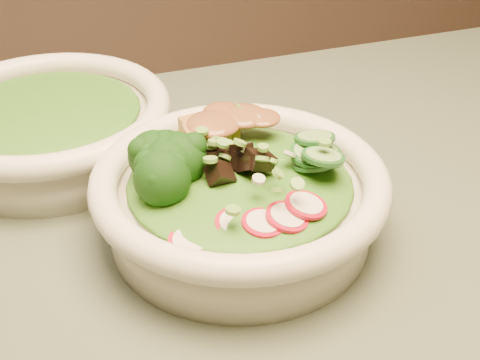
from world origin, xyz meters
name	(u,v)px	position (x,y,z in m)	size (l,w,h in m)	color
salad_bowl	(240,199)	(-0.11, 0.08, 0.78)	(0.23, 0.23, 0.06)	white
side_bowl	(50,126)	(-0.23, 0.25, 0.78)	(0.23, 0.23, 0.06)	white
lettuce_bed	(240,179)	(-0.11, 0.08, 0.80)	(0.18, 0.18, 0.02)	#265912
side_lettuce	(46,109)	(-0.23, 0.25, 0.80)	(0.15, 0.15, 0.02)	#265912
broccoli_florets	(170,175)	(-0.16, 0.08, 0.82)	(0.07, 0.06, 0.04)	black
radish_slices	(261,220)	(-0.11, 0.02, 0.81)	(0.10, 0.03, 0.02)	#AA0D24
cucumber_slices	(311,161)	(-0.05, 0.07, 0.81)	(0.06, 0.06, 0.03)	#80B263
mushroom_heap	(237,159)	(-0.10, 0.09, 0.81)	(0.06, 0.06, 0.03)	black
tofu_cubes	(227,134)	(-0.10, 0.13, 0.81)	(0.08, 0.05, 0.03)	olive
peanut_sauce	(227,122)	(-0.10, 0.13, 0.82)	(0.06, 0.05, 0.01)	brown
scallion_garnish	(240,157)	(-0.11, 0.08, 0.82)	(0.17, 0.17, 0.02)	#64A339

